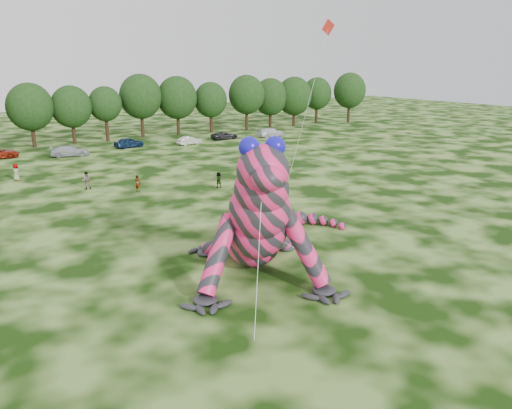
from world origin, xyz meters
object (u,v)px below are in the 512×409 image
object	(u,v)px
tree_12	(211,107)
tree_15	(294,101)
tree_14	(270,103)
car_7	(271,132)
tree_7	(31,115)
car_4	(129,143)
flying_kite	(325,41)
tree_9	(106,114)
tree_13	(247,103)
spectator_1	(86,180)
car_6	(225,135)
tree_11	(177,106)
inflatable_gecko	(250,196)
spectator_5	(219,180)
car_5	(189,140)
tree_10	(141,106)
tree_17	(349,98)
tree_16	(317,100)
car_3	(70,151)
spectator_3	(243,152)
tree_8	(72,115)
spectator_4	(16,172)
spectator_0	(138,184)

from	to	relation	value
tree_12	tree_15	distance (m)	18.46
tree_14	car_7	bearing A→B (deg)	-122.83
tree_7	car_4	world-z (taller)	tree_7
flying_kite	tree_9	size ratio (longest dim) A/B	1.80
tree_15	car_4	size ratio (longest dim) A/B	2.20
tree_13	spectator_1	xyz separation A→B (m)	(-36.91, -30.81, -4.17)
tree_7	car_6	size ratio (longest dim) A/B	2.11
tree_11	tree_15	bearing A→B (deg)	-0.98
inflatable_gecko	spectator_5	bearing A→B (deg)	89.92
tree_15	spectator_5	bearing A→B (deg)	-134.09
car_5	car_6	distance (m)	7.64
tree_10	tree_12	world-z (taller)	tree_10
tree_17	tree_16	bearing A→B (deg)	157.37
car_4	spectator_5	distance (m)	29.16
car_3	car_6	bearing A→B (deg)	-72.22
tree_16	spectator_3	world-z (taller)	tree_16
tree_11	car_4	distance (m)	15.63
tree_12	tree_17	xyz separation A→B (m)	(31.94, -1.08, 0.66)
tree_10	tree_14	size ratio (longest dim) A/B	1.12
tree_14	car_3	distance (m)	42.75
tree_8	tree_15	size ratio (longest dim) A/B	0.93
car_5	spectator_5	size ratio (longest dim) A/B	2.42
car_5	spectator_4	distance (m)	28.95
spectator_3	car_5	bearing A→B (deg)	-153.58
tree_12	tree_14	world-z (taller)	tree_14
flying_kite	tree_13	distance (m)	54.60
inflatable_gecko	tree_16	distance (m)	77.04
spectator_1	tree_16	bearing A→B (deg)	-142.18
tree_7	car_7	xyz separation A→B (m)	(36.18, -9.49, -3.98)
spectator_3	spectator_4	size ratio (longest dim) A/B	0.85
spectator_3	spectator_0	distance (m)	20.47
tree_12	spectator_5	bearing A→B (deg)	-115.74
tree_16	car_7	world-z (taller)	tree_16
car_3	spectator_5	world-z (taller)	spectator_5
tree_11	tree_12	distance (m)	6.27
car_5	tree_10	bearing A→B (deg)	5.42
tree_15	tree_14	bearing A→B (deg)	169.26
tree_10	spectator_5	xyz separation A→B (m)	(-5.66, -38.73, -4.45)
tree_14	spectator_4	distance (m)	54.75
tree_15	spectator_3	size ratio (longest dim) A/B	6.20
inflatable_gecko	spectator_1	xyz separation A→B (m)	(-4.25, 24.70, -3.40)
tree_11	car_4	xyz separation A→B (m)	(-11.90, -9.19, -4.29)
car_4	tree_15	bearing A→B (deg)	-86.57
spectator_3	tree_13	bearing A→B (deg)	169.52
tree_9	tree_11	xyz separation A→B (m)	(12.72, 0.85, 0.70)
inflatable_gecko	spectator_3	world-z (taller)	inflatable_gecko
tree_16	spectator_4	bearing A→B (deg)	-157.36
tree_13	car_4	bearing A→B (deg)	-162.17
inflatable_gecko	tree_16	xyz separation A→B (m)	(50.98, 57.75, 0.39)
tree_7	tree_15	bearing A→B (deg)	1.14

